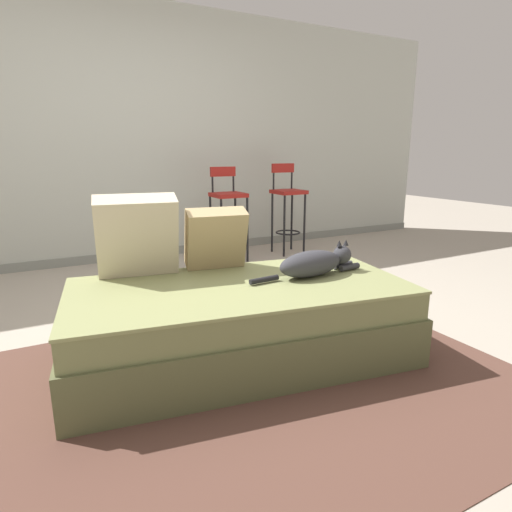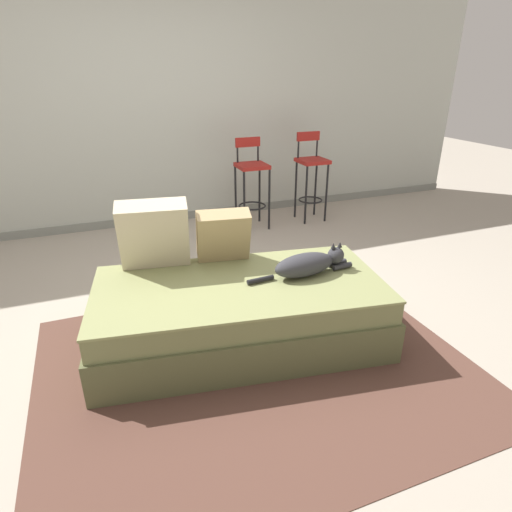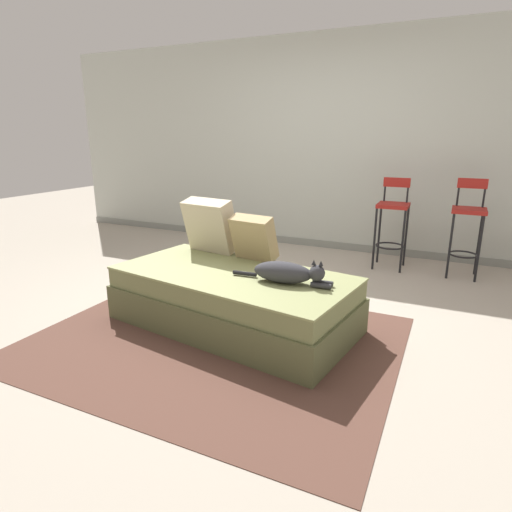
# 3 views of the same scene
# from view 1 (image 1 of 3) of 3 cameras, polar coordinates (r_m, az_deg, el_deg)

# --- Properties ---
(ground_plane) EXTENTS (16.00, 16.00, 0.00)m
(ground_plane) POSITION_cam_1_polar(r_m,az_deg,el_deg) (2.83, -5.63, -9.96)
(ground_plane) COLOR #A89E8E
(ground_plane) RESTS_ON ground
(wall_back_panel) EXTENTS (8.00, 0.10, 2.60)m
(wall_back_panel) POSITION_cam_1_polar(r_m,az_deg,el_deg) (4.75, -16.80, 15.21)
(wall_back_panel) COLOR #B7BCB2
(wall_back_panel) RESTS_ON ground
(wall_baseboard_trim) EXTENTS (8.00, 0.02, 0.09)m
(wall_baseboard_trim) POSITION_cam_1_polar(r_m,az_deg,el_deg) (4.82, -15.64, 0.21)
(wall_baseboard_trim) COLOR gray
(wall_baseboard_trim) RESTS_ON ground
(area_rug) EXTENTS (2.53, 2.01, 0.01)m
(area_rug) POSITION_cam_1_polar(r_m,az_deg,el_deg) (2.26, 1.44, -16.25)
(area_rug) COLOR brown
(area_rug) RESTS_ON ground
(couch) EXTENTS (1.95, 1.18, 0.43)m
(couch) POSITION_cam_1_polar(r_m,az_deg,el_deg) (2.40, -2.07, -8.61)
(couch) COLOR brown
(couch) RESTS_ON ground
(throw_pillow_corner) EXTENTS (0.48, 0.34, 0.47)m
(throw_pillow_corner) POSITION_cam_1_polar(r_m,az_deg,el_deg) (2.53, -15.58, 2.66)
(throw_pillow_corner) COLOR beige
(throw_pillow_corner) RESTS_ON couch
(throw_pillow_middle) EXTENTS (0.39, 0.28, 0.38)m
(throw_pillow_middle) POSITION_cam_1_polar(r_m,az_deg,el_deg) (2.60, -5.41, 2.36)
(throw_pillow_middle) COLOR tan
(throw_pillow_middle) RESTS_ON couch
(cat) EXTENTS (0.74, 0.20, 0.19)m
(cat) POSITION_cam_1_polar(r_m,az_deg,el_deg) (2.50, 7.84, -0.91)
(cat) COLOR #333338
(cat) RESTS_ON couch
(bar_stool_near_window) EXTENTS (0.32, 0.32, 0.98)m
(bar_stool_near_window) POSITION_cam_1_polar(r_m,az_deg,el_deg) (4.50, -3.77, 6.47)
(bar_stool_near_window) COLOR black
(bar_stool_near_window) RESTS_ON ground
(bar_stool_by_doorway) EXTENTS (0.32, 0.32, 1.00)m
(bar_stool_by_doorway) POSITION_cam_1_polar(r_m,az_deg,el_deg) (4.85, 4.24, 7.14)
(bar_stool_by_doorway) COLOR black
(bar_stool_by_doorway) RESTS_ON ground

